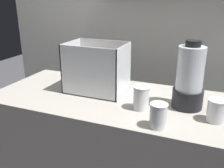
# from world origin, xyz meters

# --- Properties ---
(counter) EXTENTS (1.40, 0.64, 0.90)m
(counter) POSITION_xyz_m (0.00, 0.00, 0.45)
(counter) COLOR #9E998E
(counter) RESTS_ON ground_plane
(back_wall_unit) EXTENTS (2.60, 0.24, 2.50)m
(back_wall_unit) POSITION_xyz_m (0.00, 0.77, 1.26)
(back_wall_unit) COLOR silver
(back_wall_unit) RESTS_ON ground_plane
(carrot_display_bin) EXTENTS (0.35, 0.24, 0.30)m
(carrot_display_bin) POSITION_xyz_m (-0.11, 0.06, 0.99)
(carrot_display_bin) COLOR white
(carrot_display_bin) RESTS_ON counter
(blender_pitcher) EXTENTS (0.16, 0.16, 0.35)m
(blender_pitcher) POSITION_xyz_m (0.42, 0.02, 1.05)
(blender_pitcher) COLOR black
(blender_pitcher) RESTS_ON counter
(juice_cup_pomegranate_far_left) EXTENTS (0.09, 0.09, 0.12)m
(juice_cup_pomegranate_far_left) POSITION_xyz_m (0.20, -0.09, 0.96)
(juice_cup_pomegranate_far_left) COLOR white
(juice_cup_pomegranate_far_left) RESTS_ON counter
(juice_cup_orange_left) EXTENTS (0.08, 0.08, 0.11)m
(juice_cup_orange_left) POSITION_xyz_m (0.32, -0.25, 0.95)
(juice_cup_orange_left) COLOR white
(juice_cup_orange_left) RESTS_ON counter
(juice_cup_beet_middle) EXTENTS (0.09, 0.09, 0.11)m
(juice_cup_beet_middle) POSITION_xyz_m (0.56, -0.09, 0.95)
(juice_cup_beet_middle) COLOR white
(juice_cup_beet_middle) RESTS_ON counter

